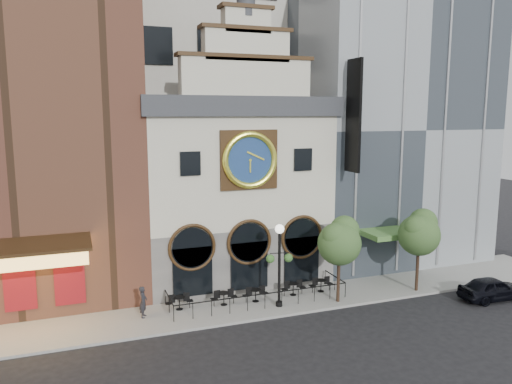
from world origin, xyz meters
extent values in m
plane|color=black|center=(0.00, 0.00, 0.00)|extent=(120.00, 120.00, 0.00)
cube|color=gray|center=(0.00, 2.50, 0.07)|extent=(44.00, 5.00, 0.15)
cube|color=#605E5B|center=(0.00, 8.00, 2.15)|extent=(12.00, 8.00, 4.00)
cube|color=silver|center=(0.00, 8.00, 7.65)|extent=(12.00, 8.00, 7.00)
cube|color=#2D3035|center=(0.00, 8.00, 11.75)|extent=(12.60, 8.60, 1.20)
cube|color=#352210|center=(0.00, 3.92, 8.55)|extent=(3.60, 0.25, 3.60)
cylinder|color=navy|center=(0.00, 3.78, 8.55)|extent=(3.10, 0.12, 3.10)
torus|color=yellow|center=(0.00, 3.70, 8.55)|extent=(3.46, 0.36, 3.46)
cylinder|color=#2D3035|center=(0.00, 4.40, 17.45)|extent=(1.10, 1.10, 1.10)
cube|color=brown|center=(-13.00, 10.00, 12.65)|extent=(14.00, 12.00, 25.00)
cube|color=#FFBF59|center=(-13.00, 2.30, 4.35)|extent=(7.00, 3.40, 0.70)
cube|color=#352210|center=(-13.00, 2.30, 4.80)|extent=(7.40, 3.80, 0.15)
cube|color=maroon|center=(-13.00, 3.95, 2.15)|extent=(5.60, 0.15, 2.60)
cube|color=gray|center=(13.00, 10.00, 10.15)|extent=(14.00, 12.00, 20.00)
cube|color=#54893E|center=(10.00, 2.80, 3.45)|extent=(4.50, 2.40, 0.35)
cube|color=black|center=(6.60, 3.00, 11.15)|extent=(0.18, 1.60, 7.00)
cube|color=beige|center=(0.00, 20.00, 20.00)|extent=(20.00, 16.00, 40.00)
cylinder|color=black|center=(-4.67, 2.78, 0.89)|extent=(0.68, 0.68, 0.03)
cylinder|color=black|center=(-4.67, 2.78, 0.52)|extent=(0.06, 0.06, 0.72)
cylinder|color=black|center=(-2.06, 2.56, 0.89)|extent=(0.68, 0.68, 0.03)
cylinder|color=black|center=(-2.06, 2.56, 0.52)|extent=(0.06, 0.06, 0.72)
cylinder|color=black|center=(-0.12, 2.42, 0.89)|extent=(0.68, 0.68, 0.03)
cylinder|color=black|center=(-0.12, 2.42, 0.52)|extent=(0.06, 0.06, 0.72)
cylinder|color=black|center=(2.43, 2.61, 0.89)|extent=(0.68, 0.68, 0.03)
cylinder|color=black|center=(2.43, 2.61, 0.52)|extent=(0.06, 0.06, 0.72)
cylinder|color=black|center=(4.35, 2.58, 0.89)|extent=(0.68, 0.68, 0.03)
cylinder|color=black|center=(4.35, 2.58, 0.52)|extent=(0.06, 0.06, 0.72)
imported|color=black|center=(13.72, -1.99, 0.72)|extent=(4.34, 1.94, 1.45)
imported|color=black|center=(-6.75, 2.41, 1.03)|extent=(0.60, 0.74, 1.77)
cylinder|color=black|center=(0.92, 1.28, 2.38)|extent=(0.16, 0.16, 4.46)
cylinder|color=black|center=(0.92, 1.28, 0.28)|extent=(0.39, 0.39, 0.27)
sphere|color=white|center=(0.92, 1.28, 4.78)|extent=(0.53, 0.53, 0.53)
sphere|color=#295D25|center=(0.40, 1.38, 3.05)|extent=(0.50, 0.50, 0.50)
sphere|color=#295D25|center=(1.45, 1.19, 3.05)|extent=(0.50, 0.50, 0.50)
cylinder|color=#382619|center=(4.53, 0.74, 1.54)|extent=(0.20, 0.20, 2.78)
sphere|color=#345823|center=(4.53, 0.74, 3.72)|extent=(2.58, 2.58, 2.58)
sphere|color=#345823|center=(5.03, 1.04, 4.41)|extent=(1.79, 1.79, 1.79)
sphere|color=#345823|center=(4.13, 0.54, 4.22)|extent=(1.59, 1.59, 1.59)
cylinder|color=#382619|center=(10.19, 0.69, 1.56)|extent=(0.20, 0.20, 2.81)
sphere|color=#345722|center=(10.19, 0.69, 3.76)|extent=(2.61, 2.61, 2.61)
sphere|color=#345722|center=(10.69, 0.99, 4.47)|extent=(1.81, 1.81, 1.81)
sphere|color=#345722|center=(9.78, 0.49, 4.27)|extent=(1.61, 1.61, 1.61)
camera|label=1|loc=(-9.96, -24.35, 11.37)|focal=35.00mm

